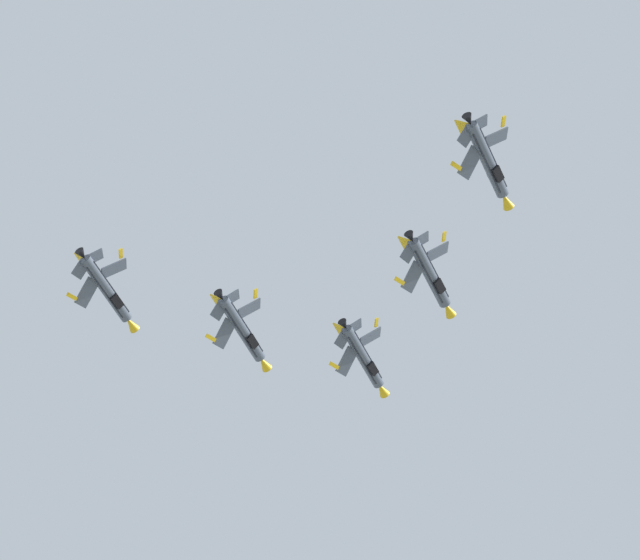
{
  "coord_description": "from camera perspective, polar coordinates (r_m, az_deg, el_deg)",
  "views": [
    {
      "loc": [
        -4.34,
        -5.8,
        1.92
      ],
      "look_at": [
        -23.54,
        114.9,
        158.54
      ],
      "focal_mm": 78.65,
      "sensor_mm": 36.0,
      "label": 1
    }
  ],
  "objects": [
    {
      "name": "fighter_jet_left_outer",
      "position": [
        202.8,
        -8.65,
        -0.42
      ],
      "size": [
        8.21,
        15.7,
        6.71
      ],
      "rotation": [
        0.0,
        -0.71,
        6.01
      ],
      "color": "#4C5666"
    },
    {
      "name": "fighter_jet_right_outer",
      "position": [
        186.58,
        6.85,
        4.81
      ],
      "size": [
        8.25,
        15.7,
        6.66
      ],
      "rotation": [
        0.0,
        -0.71,
        6.01
      ],
      "color": "#4C5666"
    },
    {
      "name": "fighter_jet_lead",
      "position": [
        208.5,
        1.78,
        -3.2
      ],
      "size": [
        8.03,
        15.7,
        6.92
      ],
      "rotation": [
        0.0,
        -0.74,
        6.01
      ],
      "color": "#4C5666"
    },
    {
      "name": "fighter_jet_left_wing",
      "position": [
        202.52,
        -3.16,
        -2.07
      ],
      "size": [
        7.92,
        15.7,
        7.05
      ],
      "rotation": [
        0.0,
        -0.76,
        6.01
      ],
      "color": "#4C5666"
    },
    {
      "name": "fighter_jet_right_wing",
      "position": [
        195.55,
        4.5,
        0.22
      ],
      "size": [
        8.1,
        15.7,
        6.84
      ],
      "rotation": [
        0.0,
        -0.73,
        6.01
      ],
      "color": "#4C5666"
    }
  ]
}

